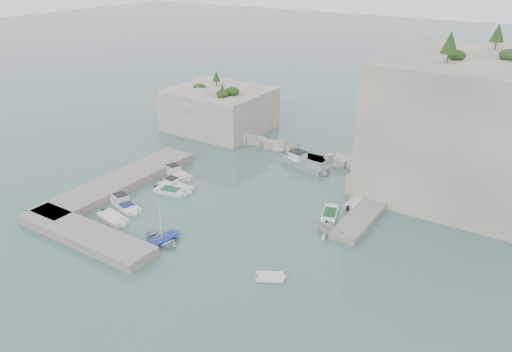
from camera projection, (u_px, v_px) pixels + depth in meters
The scene contains 22 objects.
ground at pixel (228, 217), 58.65m from camera, with size 400.00×400.00×0.00m, color slate.
cliff_east at pixel (488, 130), 61.20m from camera, with size 26.00×22.00×17.00m, color beige.
cliff_terrace at pixel (389, 179), 65.37m from camera, with size 8.00×10.00×2.50m, color beige.
outcrop_west at pixel (219, 109), 86.22m from camera, with size 16.00×14.00×7.00m, color beige.
quay_west at pixel (120, 182), 66.13m from camera, with size 5.00×24.00×1.10m, color #9E9689.
quay_south at pixel (85, 235), 53.88m from camera, with size 18.00×4.00×1.10m, color #9E9689.
ledge_east at pixel (369, 210), 59.38m from camera, with size 3.00×16.00×0.80m, color #9E9689.
breakwater at pixel (308, 152), 75.62m from camera, with size 28.00×3.00×1.40m, color beige.
motorboat_a at pixel (177, 175), 69.43m from camera, with size 5.92×1.76×1.40m, color silver, non-canonical shape.
motorboat_b at pixel (176, 188), 65.68m from camera, with size 5.37×1.76×1.40m, color white, non-canonical shape.
motorboat_c at pixel (170, 193), 64.43m from camera, with size 4.55×1.66×0.70m, color silver, non-canonical shape.
motorboat_d at pixel (124, 206), 61.08m from camera, with size 6.20×1.84×1.40m, color white, non-canonical shape.
motorboat_e at pixel (113, 220), 57.88m from camera, with size 4.61×1.88×0.70m, color silver, non-canonical shape.
rowboat at pixel (162, 243), 53.49m from camera, with size 3.15×4.41×0.91m, color silver.
inflatable_dinghy at pixel (270, 279), 47.63m from camera, with size 2.95×1.43×0.44m, color silver, non-canonical shape.
tender_east_a at pixel (329, 234), 55.05m from camera, with size 3.17×3.67×1.93m, color white.
tender_east_b at pixel (329, 216), 58.74m from camera, with size 4.80×1.64×0.70m, color white, non-canonical shape.
tender_east_c at pixel (357, 204), 61.52m from camera, with size 4.59×1.48×0.70m, color silver, non-canonical shape.
tender_east_d at pixel (362, 190), 65.10m from camera, with size 1.95×5.17×2.00m, color white.
work_boat at pixel (305, 167), 71.95m from camera, with size 7.97×2.36×2.20m, color slate, non-canonical shape.
rowboat_mast at pixel (161, 222), 52.43m from camera, with size 0.10×0.10×4.20m, color white.
vegetation at pixel (460, 46), 60.95m from camera, with size 53.48×13.88×13.40m.
Camera 1 is at (30.89, -41.23, 28.63)m, focal length 35.00 mm.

